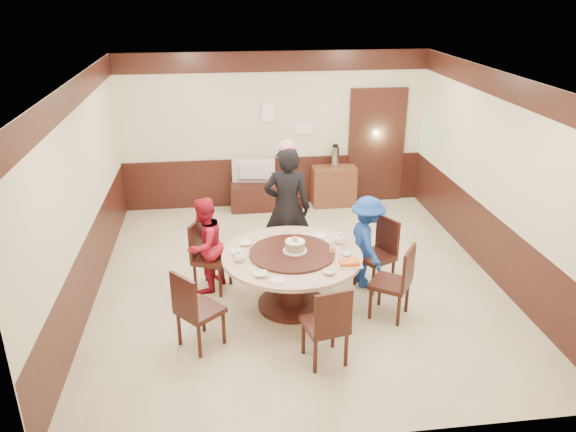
{
  "coord_description": "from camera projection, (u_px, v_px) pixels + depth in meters",
  "views": [
    {
      "loc": [
        -1.02,
        -6.88,
        3.89
      ],
      "look_at": [
        -0.17,
        -0.27,
        1.1
      ],
      "focal_mm": 35.0,
      "sensor_mm": 36.0,
      "label": 1
    }
  ],
  "objects": [
    {
      "name": "shrimp_platter",
      "position": [
        349.0,
        263.0,
        6.71
      ],
      "size": [
        0.3,
        0.2,
        0.06
      ],
      "color": "white",
      "rests_on": "banquet_table"
    },
    {
      "name": "bowl_2",
      "position": [
        261.0,
        274.0,
        6.48
      ],
      "size": [
        0.16,
        0.16,
        0.04
      ],
      "primitive_type": "imported",
      "color": "white",
      "rests_on": "banquet_table"
    },
    {
      "name": "bowl_0",
      "position": [
        246.0,
        243.0,
        7.24
      ],
      "size": [
        0.16,
        0.16,
        0.04
      ],
      "primitive_type": "imported",
      "color": "white",
      "rests_on": "banquet_table"
    },
    {
      "name": "bottle_1",
      "position": [
        343.0,
        243.0,
        7.11
      ],
      "size": [
        0.06,
        0.06,
        0.16
      ],
      "primitive_type": "cylinder",
      "color": "white",
      "rests_on": "banquet_table"
    },
    {
      "name": "room",
      "position": [
        299.0,
        209.0,
        7.52
      ],
      "size": [
        6.0,
        6.04,
        2.84
      ],
      "color": "beige",
      "rests_on": "ground"
    },
    {
      "name": "saucer_near",
      "position": [
        278.0,
        280.0,
        6.37
      ],
      "size": [
        0.18,
        0.18,
        0.01
      ],
      "primitive_type": "cylinder",
      "color": "white",
      "rests_on": "banquet_table"
    },
    {
      "name": "birthday_cake",
      "position": [
        295.0,
        246.0,
        6.98
      ],
      "size": [
        0.31,
        0.31,
        0.2
      ],
      "color": "white",
      "rests_on": "banquet_table"
    },
    {
      "name": "chair_1",
      "position": [
        292.0,
        243.0,
        8.34
      ],
      "size": [
        0.48,
        0.49,
        0.97
      ],
      "rotation": [
        0.0,
        0.0,
        3.24
      ],
      "color": "black",
      "rests_on": "ground"
    },
    {
      "name": "chair_5",
      "position": [
        391.0,
        294.0,
        6.97
      ],
      "size": [
        0.61,
        0.61,
        0.97
      ],
      "rotation": [
        0.0,
        0.0,
        7.25
      ],
      "color": "black",
      "rests_on": "ground"
    },
    {
      "name": "saucer_far",
      "position": [
        320.0,
        235.0,
        7.51
      ],
      "size": [
        0.18,
        0.18,
        0.01
      ],
      "primitive_type": "cylinder",
      "color": "white",
      "rests_on": "banquet_table"
    },
    {
      "name": "tv_stand",
      "position": [
        254.0,
        196.0,
        10.29
      ],
      "size": [
        0.85,
        0.45,
        0.5
      ],
      "primitive_type": "cube",
      "color": "black",
      "rests_on": "ground"
    },
    {
      "name": "notice_left",
      "position": [
        269.0,
        112.0,
        9.94
      ],
      "size": [
        0.25,
        0.0,
        0.35
      ],
      "primitive_type": "cube",
      "color": "white",
      "rests_on": "room"
    },
    {
      "name": "bowl_1",
      "position": [
        329.0,
        272.0,
        6.52
      ],
      "size": [
        0.15,
        0.15,
        0.05
      ],
      "primitive_type": "imported",
      "color": "white",
      "rests_on": "banquet_table"
    },
    {
      "name": "chair_0",
      "position": [
        376.0,
        266.0,
        7.66
      ],
      "size": [
        0.6,
        0.59,
        0.97
      ],
      "rotation": [
        0.0,
        0.0,
        2.05
      ],
      "color": "black",
      "rests_on": "ground"
    },
    {
      "name": "chair_3",
      "position": [
        199.0,
        322.0,
        6.4
      ],
      "size": [
        0.62,
        0.62,
        0.97
      ],
      "rotation": [
        0.0,
        0.0,
        5.42
      ],
      "color": "black",
      "rests_on": "ground"
    },
    {
      "name": "teapot_right",
      "position": [
        339.0,
        239.0,
        7.27
      ],
      "size": [
        0.17,
        0.15,
        0.13
      ],
      "primitive_type": "ellipsoid",
      "color": "white",
      "rests_on": "banquet_table"
    },
    {
      "name": "person_blue",
      "position": [
        367.0,
        242.0,
        7.57
      ],
      "size": [
        0.55,
        0.87,
        1.29
      ],
      "primitive_type": "imported",
      "rotation": [
        0.0,
        0.0,
        1.66
      ],
      "color": "#183E9E",
      "rests_on": "ground"
    },
    {
      "name": "chair_4",
      "position": [
        325.0,
        337.0,
        6.12
      ],
      "size": [
        0.52,
        0.53,
        0.97
      ],
      "rotation": [
        0.0,
        0.0,
        6.49
      ],
      "color": "black",
      "rests_on": "ground"
    },
    {
      "name": "person_standing",
      "position": [
        287.0,
        208.0,
        7.98
      ],
      "size": [
        0.73,
        0.54,
        1.83
      ],
      "primitive_type": "imported",
      "rotation": [
        0.0,
        0.0,
        2.98
      ],
      "color": "black",
      "rests_on": "ground"
    },
    {
      "name": "bowl_4",
      "position": [
        237.0,
        252.0,
        7.01
      ],
      "size": [
        0.16,
        0.16,
        0.04
      ],
      "primitive_type": "imported",
      "color": "white",
      "rests_on": "banquet_table"
    },
    {
      "name": "thermos",
      "position": [
        335.0,
        157.0,
        10.23
      ],
      "size": [
        0.15,
        0.15,
        0.38
      ],
      "primitive_type": "cylinder",
      "color": "silver",
      "rests_on": "side_cabinet"
    },
    {
      "name": "banquet_table",
      "position": [
        292.0,
        269.0,
        7.08
      ],
      "size": [
        1.76,
        1.76,
        0.78
      ],
      "color": "black",
      "rests_on": "ground"
    },
    {
      "name": "person_red",
      "position": [
        204.0,
        245.0,
        7.44
      ],
      "size": [
        0.78,
        0.81,
        1.32
      ],
      "primitive_type": "imported",
      "rotation": [
        0.0,
        0.0,
        4.11
      ],
      "color": "#B0172C",
      "rests_on": "ground"
    },
    {
      "name": "notice_right",
      "position": [
        305.0,
        128.0,
        10.13
      ],
      "size": [
        0.3,
        0.0,
        0.22
      ],
      "primitive_type": "cube",
      "color": "white",
      "rests_on": "room"
    },
    {
      "name": "teapot_left",
      "position": [
        239.0,
        257.0,
        6.8
      ],
      "size": [
        0.17,
        0.15,
        0.13
      ],
      "primitive_type": "ellipsoid",
      "color": "white",
      "rests_on": "banquet_table"
    },
    {
      "name": "bottle_0",
      "position": [
        332.0,
        248.0,
        6.97
      ],
      "size": [
        0.06,
        0.06,
        0.16
      ],
      "primitive_type": "cylinder",
      "color": "white",
      "rests_on": "banquet_table"
    },
    {
      "name": "chair_2",
      "position": [
        211.0,
        268.0,
        7.6
      ],
      "size": [
        0.58,
        0.58,
        0.97
      ],
      "rotation": [
        0.0,
        0.0,
        4.31
      ],
      "color": "black",
      "rests_on": "ground"
    },
    {
      "name": "television",
      "position": [
        253.0,
        172.0,
        10.11
      ],
      "size": [
        0.79,
        0.21,
        0.45
      ],
      "primitive_type": "imported",
      "rotation": [
        0.0,
        0.0,
        3.0
      ],
      "color": "gray",
      "rests_on": "tv_stand"
    },
    {
      "name": "bowl_3",
      "position": [
        346.0,
        254.0,
        6.97
      ],
      "size": [
        0.13,
        0.13,
        0.04
      ],
      "primitive_type": "imported",
      "color": "white",
      "rests_on": "banquet_table"
    },
    {
      "name": "side_cabinet",
      "position": [
        334.0,
        186.0,
        10.45
      ],
      "size": [
        0.8,
        0.4,
        0.75
      ],
      "primitive_type": "cube",
      "color": "brown",
      "rests_on": "ground"
    }
  ]
}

